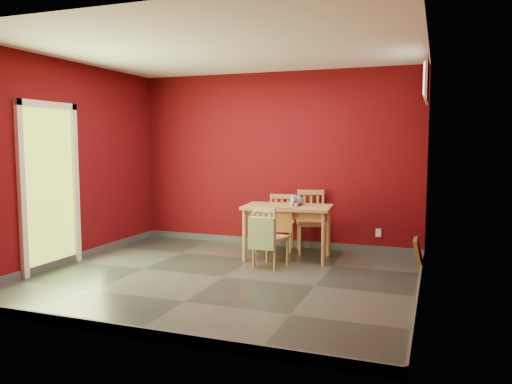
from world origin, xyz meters
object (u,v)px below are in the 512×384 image
(dining_table, at_px, (288,212))
(tote_bag, at_px, (262,233))
(chair_far_left, at_px, (281,222))
(cat, at_px, (297,199))
(chair_far_right, at_px, (312,221))
(chair_near, at_px, (269,236))
(picture_frame, at_px, (418,254))

(dining_table, relative_size, tote_bag, 2.64)
(dining_table, distance_m, tote_bag, 0.76)
(tote_bag, bearing_deg, chair_far_left, 96.49)
(tote_bag, xyz_separation_m, cat, (0.23, 0.80, 0.36))
(chair_far_right, relative_size, cat, 2.53)
(chair_far_left, height_order, tote_bag, chair_far_left)
(chair_near, relative_size, picture_frame, 2.03)
(chair_far_right, bearing_deg, dining_table, -111.25)
(dining_table, relative_size, chair_far_right, 1.37)
(tote_bag, bearing_deg, picture_frame, 21.98)
(chair_far_left, distance_m, chair_far_right, 0.48)
(cat, bearing_deg, picture_frame, 5.73)
(chair_far_left, xyz_separation_m, picture_frame, (2.01, -0.52, -0.23))
(chair_far_left, relative_size, chair_far_right, 0.91)
(chair_far_left, height_order, cat, cat)
(chair_far_right, height_order, cat, cat)
(dining_table, bearing_deg, chair_far_right, 68.75)
(dining_table, relative_size, cat, 3.46)
(dining_table, bearing_deg, chair_far_left, 116.03)
(chair_far_left, bearing_deg, cat, -51.50)
(dining_table, xyz_separation_m, tote_bag, (-0.12, -0.72, -0.18))
(cat, distance_m, picture_frame, 1.76)
(dining_table, distance_m, chair_near, 0.59)
(dining_table, xyz_separation_m, chair_near, (-0.09, -0.53, -0.25))
(cat, xyz_separation_m, picture_frame, (1.63, -0.05, -0.64))
(picture_frame, bearing_deg, dining_table, -179.09)
(chair_far_left, distance_m, chair_near, 1.08)
(dining_table, distance_m, cat, 0.23)
(chair_far_right, xyz_separation_m, cat, (-0.10, -0.47, 0.37))
(chair_far_right, relative_size, tote_bag, 1.92)
(dining_table, relative_size, picture_frame, 3.19)
(chair_far_left, bearing_deg, chair_near, -80.77)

